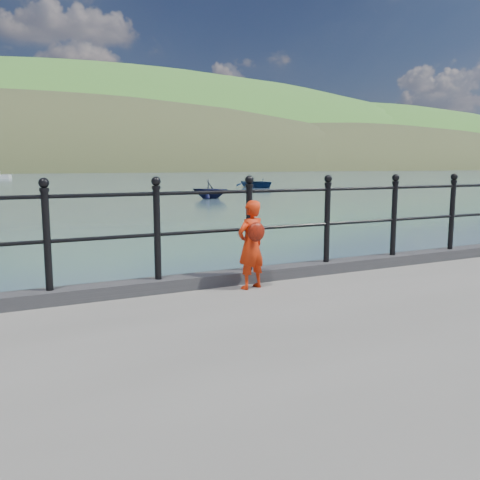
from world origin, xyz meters
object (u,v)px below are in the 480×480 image
railing (205,219)px  launch_blue (258,183)px  child (251,244)px  launch_navy (210,189)px

railing → launch_blue: 49.62m
railing → child: bearing=-38.1°
child → launch_blue: size_ratio=0.21×
railing → child: size_ratio=17.05×
child → launch_navy: bearing=-127.6°
railing → launch_navy: bearing=66.8°
railing → launch_navy: (12.35, 28.77, -1.13)m
child → railing: bearing=-53.5°
child → launch_blue: bearing=-134.0°
child → launch_navy: 31.47m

